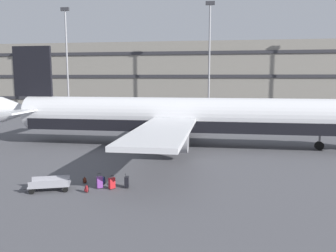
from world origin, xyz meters
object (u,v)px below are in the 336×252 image
at_px(airliner, 182,117).
at_px(backpack_orange, 103,180).
at_px(backpack_purple, 85,180).
at_px(suitcase_red, 127,182).
at_px(backpack_scuffed, 86,189).
at_px(baggage_cart, 50,184).
at_px(suitcase_upright, 112,183).
at_px(suitcase_laid_flat, 100,182).

height_order(airliner, backpack_orange, airliner).
bearing_deg(backpack_purple, suitcase_red, -8.67).
relative_size(backpack_purple, backpack_scuffed, 0.88).
bearing_deg(suitcase_red, baggage_cart, -164.80).
distance_m(airliner, suitcase_red, 15.21).
height_order(suitcase_upright, suitcase_laid_flat, suitcase_laid_flat).
relative_size(suitcase_red, backpack_purple, 1.99).
relative_size(suitcase_laid_flat, backpack_purple, 2.11).
height_order(suitcase_red, suitcase_upright, suitcase_red).
xyz_separation_m(backpack_orange, backpack_scuffed, (-0.43, -1.96, -0.00)).
distance_m(suitcase_red, suitcase_laid_flat, 1.81).
relative_size(suitcase_upright, backpack_scuffed, 1.74).
relative_size(airliner, baggage_cart, 12.75).
bearing_deg(backpack_orange, backpack_scuffed, -102.36).
bearing_deg(backpack_purple, suitcase_laid_flat, -32.63).
distance_m(suitcase_laid_flat, backpack_orange, 1.05).
bearing_deg(suitcase_upright, backpack_scuffed, -146.40).
height_order(suitcase_upright, backpack_scuffed, suitcase_upright).
height_order(suitcase_red, backpack_orange, suitcase_red).
relative_size(suitcase_laid_flat, backpack_orange, 1.83).
bearing_deg(airliner, baggage_cart, -113.59).
bearing_deg(baggage_cart, airliner, 66.41).
xyz_separation_m(airliner, suitcase_red, (-2.16, -14.79, -2.82)).
bearing_deg(suitcase_laid_flat, airliner, 75.58).
relative_size(backpack_scuffed, baggage_cart, 0.17).
distance_m(suitcase_red, suitcase_upright, 1.00).
distance_m(backpack_orange, baggage_cart, 3.56).
height_order(backpack_scuffed, baggage_cart, baggage_cart).
bearing_deg(backpack_purple, backpack_scuffed, -64.93).
height_order(suitcase_upright, baggage_cart, suitcase_upright).
xyz_separation_m(airliner, backpack_purple, (-5.34, -14.31, -3.02)).
xyz_separation_m(suitcase_red, suitcase_laid_flat, (-1.76, -0.43, 0.03)).
relative_size(suitcase_upright, baggage_cart, 0.29).
height_order(airliner, suitcase_laid_flat, airliner).
bearing_deg(suitcase_laid_flat, baggage_cart, -163.95).
bearing_deg(suitcase_upright, airliner, 78.63).
xyz_separation_m(suitcase_upright, backpack_purple, (-2.28, 0.91, -0.21)).
bearing_deg(backpack_orange, airliner, 74.09).
bearing_deg(airliner, suitcase_laid_flat, -104.42).
bearing_deg(suitcase_laid_flat, backpack_purple, 147.37).
height_order(suitcase_red, backpack_purple, suitcase_red).
relative_size(backpack_purple, backpack_orange, 0.87).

